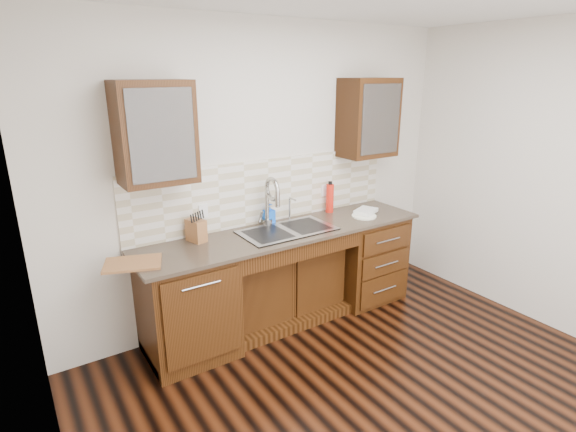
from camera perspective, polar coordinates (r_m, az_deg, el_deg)
ground at (r=3.53m, az=13.65°, el=-23.49°), size 4.00×3.50×0.10m
wall_back at (r=4.18m, az=-3.01°, el=5.33°), size 4.00×0.10×2.70m
wall_left at (r=1.95m, az=-30.05°, el=-12.23°), size 0.10×3.50×2.70m
base_cabinet_left at (r=3.81m, az=-12.64°, el=-11.03°), size 0.70×0.62×0.88m
base_cabinet_center at (r=4.29m, az=-0.96°, el=-8.49°), size 1.20×0.44×0.70m
base_cabinet_right at (r=4.72m, az=9.48°, el=-5.02°), size 0.70×0.62×0.88m
countertop at (r=3.99m, az=-0.20°, el=-2.03°), size 2.70×0.65×0.03m
backsplash at (r=4.16m, az=-2.55°, el=3.23°), size 2.70×0.02×0.59m
sink at (r=4.01m, az=-0.08°, el=-3.03°), size 0.84×0.46×0.19m
faucet at (r=4.07m, az=-2.67°, el=1.51°), size 0.04×0.04×0.40m
filter_tap at (r=4.22m, az=0.20°, el=1.01°), size 0.02×0.02×0.24m
upper_cabinet_left at (r=3.48m, az=-16.58°, el=10.08°), size 0.55×0.34×0.75m
upper_cabinet_right at (r=4.55m, az=10.13°, el=12.17°), size 0.55×0.34×0.75m
outlet_left at (r=3.89m, az=-10.70°, el=0.62°), size 0.08×0.01×0.12m
outlet_right at (r=4.52m, az=4.66°, el=3.27°), size 0.08×0.01×0.12m
soap_bottle at (r=4.14m, az=-2.43°, el=0.32°), size 0.10×0.10×0.19m
water_bottle at (r=4.49m, az=5.33°, el=2.26°), size 0.09×0.09×0.28m
plate at (r=4.42m, az=9.63°, el=-0.00°), size 0.32×0.32×0.01m
dish_towel at (r=4.49m, az=9.86°, el=0.63°), size 0.28×0.25×0.04m
knife_block at (r=3.78m, az=-11.58°, el=-1.80°), size 0.14×0.19×0.19m
cutting_board at (r=3.48m, az=-19.12°, el=-5.71°), size 0.47×0.40×0.02m
cup_left_a at (r=3.48m, az=-17.20°, el=9.24°), size 0.18×0.18×0.11m
cup_left_b at (r=3.52m, az=-14.91°, el=9.38°), size 0.11×0.11×0.09m
cup_right_a at (r=4.51m, az=9.47°, el=11.50°), size 0.13×0.13×0.10m
cup_right_b at (r=4.60m, az=10.78°, el=11.52°), size 0.12×0.12×0.09m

